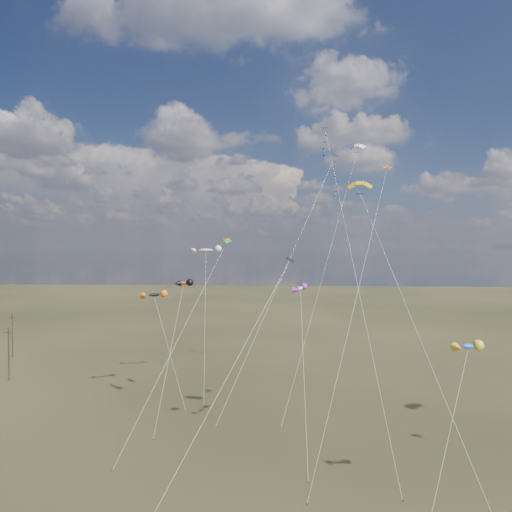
# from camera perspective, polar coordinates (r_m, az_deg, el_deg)

# --- Properties ---
(ground) EXTENTS (400.00, 400.00, 0.00)m
(ground) POSITION_cam_1_polar(r_m,az_deg,el_deg) (41.28, -1.65, -27.96)
(ground) COLOR black
(ground) RESTS_ON ground
(utility_pole_near) EXTENTS (1.40, 0.20, 8.00)m
(utility_pole_near) POSITION_cam_1_polar(r_m,az_deg,el_deg) (79.35, -28.52, -10.62)
(utility_pole_near) COLOR black
(utility_pole_near) RESTS_ON ground
(utility_pole_far) EXTENTS (1.40, 0.20, 8.00)m
(utility_pole_far) POSITION_cam_1_polar(r_m,az_deg,el_deg) (95.19, -28.16, -8.67)
(utility_pole_far) COLOR black
(utility_pole_far) RESTS_ON ground
(diamond_black_high) EXTENTS (16.09, 20.47, 34.18)m
(diamond_black_high) POSITION_cam_1_polar(r_m,az_deg,el_deg) (69.51, 9.21, 8.56)
(diamond_black_high) COLOR black
(diamond_black_high) RESTS_ON ground
(diamond_navy_tall) EXTENTS (4.61, 23.91, 35.62)m
(diamond_navy_tall) POSITION_cam_1_polar(r_m,az_deg,el_deg) (58.58, 9.18, 11.43)
(diamond_navy_tall) COLOR #0E0E4A
(diamond_navy_tall) RESTS_ON ground
(diamond_black_mid) EXTENTS (10.89, 13.56, 19.01)m
(diamond_black_mid) POSITION_cam_1_polar(r_m,az_deg,el_deg) (42.63, 0.30, -7.82)
(diamond_black_mid) COLOR black
(diamond_black_mid) RESTS_ON ground
(diamond_orange_center) EXTENTS (9.47, 13.49, 28.55)m
(diamond_orange_center) POSITION_cam_1_polar(r_m,az_deg,el_deg) (44.99, 13.74, 0.66)
(diamond_orange_center) COLOR #C25916
(diamond_orange_center) RESTS_ON ground
(parafoil_yellow) EXTENTS (8.37, 16.68, 27.12)m
(parafoil_yellow) POSITION_cam_1_polar(r_m,az_deg,el_deg) (47.31, 12.93, 8.75)
(parafoil_yellow) COLOR #D69705
(parafoil_yellow) RESTS_ON ground
(parafoil_blue_white) EXTENTS (12.42, 19.03, 35.59)m
(parafoil_blue_white) POSITION_cam_1_polar(r_m,az_deg,el_deg) (70.27, 12.47, 13.15)
(parafoil_blue_white) COLOR #173DBE
(parafoil_blue_white) RESTS_ON ground
(parafoil_tricolor) EXTENTS (9.14, 18.08, 21.58)m
(parafoil_tricolor) POSITION_cam_1_polar(r_m,az_deg,el_deg) (56.73, -4.04, 1.97)
(parafoil_tricolor) COLOR gold
(parafoil_tricolor) RESTS_ON ground
(novelty_black_orange) EXTENTS (7.63, 8.72, 14.05)m
(novelty_black_orange) POSITION_cam_1_polar(r_m,az_deg,el_deg) (64.63, -12.60, -4.78)
(novelty_black_orange) COLOR black
(novelty_black_orange) RESTS_ON ground
(novelty_orange_black) EXTENTS (2.66, 10.65, 16.14)m
(novelty_orange_black) POSITION_cam_1_polar(r_m,az_deg,el_deg) (57.22, -9.08, -3.42)
(novelty_orange_black) COLOR #CD6D12
(novelty_orange_black) RESTS_ON ground
(novelty_white_purple) EXTENTS (1.64, 10.04, 16.23)m
(novelty_white_purple) POSITION_cam_1_polar(r_m,az_deg,el_deg) (47.33, 5.59, -4.12)
(novelty_white_purple) COLOR silver
(novelty_white_purple) RESTS_ON ground
(novelty_redwhite_stripe) EXTENTS (4.22, 11.66, 20.22)m
(novelty_redwhite_stripe) POSITION_cam_1_polar(r_m,az_deg,el_deg) (67.91, -6.27, 0.71)
(novelty_redwhite_stripe) COLOR #C01405
(novelty_redwhite_stripe) RESTS_ON ground
(novelty_blue_yellow) EXTENTS (6.66, 7.61, 12.84)m
(novelty_blue_yellow) POSITION_cam_1_polar(r_m,az_deg,el_deg) (39.53, 24.99, -10.29)
(novelty_blue_yellow) COLOR blue
(novelty_blue_yellow) RESTS_ON ground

